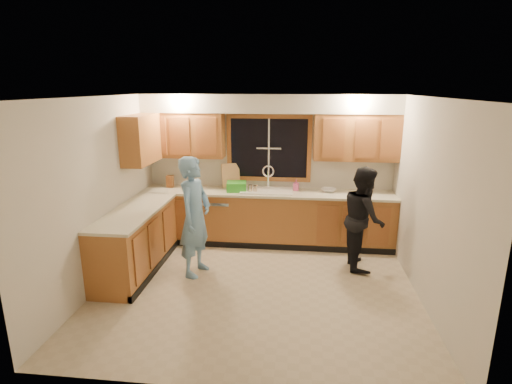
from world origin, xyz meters
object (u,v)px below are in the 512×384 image
(man, at_px, (195,217))
(dish_crate, at_px, (237,186))
(sink, at_px, (267,194))
(dishwasher, at_px, (218,218))
(soap_bottle, at_px, (296,185))
(stove, at_px, (119,257))
(bowl, at_px, (329,190))
(knife_block, at_px, (170,181))
(woman, at_px, (363,218))

(man, xyz_separation_m, dish_crate, (0.40, 1.23, 0.14))
(sink, height_order, dishwasher, sink)
(sink, bearing_deg, soap_bottle, 12.77)
(stove, height_order, bowl, bowl)
(stove, relative_size, knife_block, 4.34)
(man, relative_size, dish_crate, 5.29)
(dishwasher, bearing_deg, knife_block, 172.90)
(sink, height_order, stove, sink)
(knife_block, distance_m, dish_crate, 1.19)
(soap_bottle, relative_size, bowl, 0.80)
(woman, distance_m, soap_bottle, 1.35)
(sink, height_order, man, man)
(sink, distance_m, dish_crate, 0.53)
(man, distance_m, soap_bottle, 1.96)
(sink, bearing_deg, dishwasher, -179.01)
(sink, relative_size, bowl, 3.68)
(sink, distance_m, soap_bottle, 0.51)
(woman, bearing_deg, dish_crate, 66.99)
(stove, distance_m, bowl, 3.44)
(man, bearing_deg, dishwasher, 10.95)
(sink, bearing_deg, knife_block, 176.92)
(dish_crate, bearing_deg, woman, -20.32)
(dishwasher, height_order, bowl, bowl)
(dishwasher, relative_size, man, 0.48)
(man, distance_m, woman, 2.44)
(knife_block, distance_m, bowl, 2.73)
(stove, bearing_deg, dishwasher, 62.31)
(dishwasher, bearing_deg, woman, -17.85)
(dish_crate, bearing_deg, soap_bottle, 7.78)
(soap_bottle, bearing_deg, stove, -139.70)
(dishwasher, relative_size, woman, 0.54)
(knife_block, relative_size, bowl, 0.89)
(stove, bearing_deg, knife_block, 87.08)
(dishwasher, distance_m, knife_block, 1.06)
(stove, relative_size, soap_bottle, 4.79)
(knife_block, bearing_deg, soap_bottle, 0.29)
(stove, xyz_separation_m, bowl, (2.82, 1.89, 0.50))
(stove, relative_size, dish_crate, 2.79)
(bowl, bearing_deg, soap_bottle, 175.75)
(dishwasher, relative_size, bowl, 3.51)
(stove, height_order, man, man)
(soap_bottle, bearing_deg, woman, -41.17)
(bowl, bearing_deg, sink, -176.17)
(bowl, bearing_deg, knife_block, 179.52)
(stove, relative_size, bowl, 3.85)
(woman, height_order, knife_block, woman)
(man, bearing_deg, dish_crate, -4.11)
(man, relative_size, woman, 1.12)
(man, bearing_deg, woman, -64.61)
(dishwasher, xyz_separation_m, woman, (2.33, -0.75, 0.35))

